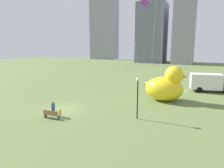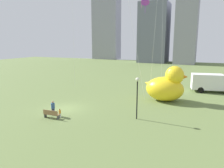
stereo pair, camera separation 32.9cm
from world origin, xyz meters
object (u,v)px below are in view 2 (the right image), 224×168
(park_bench, at_px, (51,114))
(kite_purple, at_px, (146,0))
(box_truck, at_px, (212,83))
(giant_inflatable_duck, at_px, (166,86))
(lamppost, at_px, (137,90))
(person_adult, at_px, (53,107))
(kite_pink, at_px, (141,1))
(person_child, at_px, (60,113))

(park_bench, bearing_deg, kite_purple, 61.60)
(box_truck, relative_size, kite_purple, 0.48)
(box_truck, bearing_deg, giant_inflatable_duck, -125.17)
(lamppost, height_order, kite_purple, kite_purple)
(person_adult, distance_m, kite_purple, 17.99)
(kite_pink, height_order, kite_purple, kite_pink)
(kite_pink, bearing_deg, park_bench, -113.79)
(giant_inflatable_duck, bearing_deg, kite_purple, 173.26)
(lamppost, xyz_separation_m, kite_purple, (-1.71, 8.58, 10.14))
(person_child, relative_size, lamppost, 0.22)
(park_bench, bearing_deg, lamppost, 22.49)
(lamppost, relative_size, kite_pink, 0.29)
(person_child, distance_m, kite_pink, 18.35)
(lamppost, bearing_deg, kite_pink, 105.18)
(kite_purple, bearing_deg, person_adult, -121.57)
(box_truck, height_order, kite_purple, kite_purple)
(giant_inflatable_duck, bearing_deg, lamppost, -100.82)
(park_bench, height_order, kite_purple, kite_purple)
(person_adult, relative_size, kite_purple, 0.12)
(park_bench, bearing_deg, kite_pink, 66.21)
(park_bench, distance_m, kite_pink, 18.95)
(box_truck, bearing_deg, person_adult, -130.01)
(kite_purple, bearing_deg, park_bench, -118.40)
(lamppost, xyz_separation_m, kite_pink, (-2.55, 9.39, 10.21))
(kite_pink, bearing_deg, giant_inflatable_duck, -16.33)
(giant_inflatable_duck, height_order, kite_pink, kite_pink)
(person_adult, bearing_deg, giant_inflatable_duck, 46.74)
(kite_purple, bearing_deg, box_truck, 40.68)
(person_child, height_order, kite_purple, kite_purple)
(kite_pink, bearing_deg, person_adult, -116.69)
(lamppost, xyz_separation_m, box_truck, (7.29, 16.31, -1.63))
(park_bench, relative_size, person_child, 1.84)
(person_child, bearing_deg, person_adult, 166.16)
(person_child, height_order, kite_pink, kite_pink)
(giant_inflatable_duck, relative_size, lamppost, 1.33)
(park_bench, distance_m, person_child, 0.89)
(kite_pink, xyz_separation_m, kite_purple, (0.84, -0.82, -0.06))
(park_bench, height_order, person_child, person_child)
(park_bench, relative_size, kite_pink, 0.12)
(person_child, bearing_deg, park_bench, -141.93)
(park_bench, bearing_deg, box_truck, 51.86)
(lamppost, distance_m, box_truck, 17.94)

